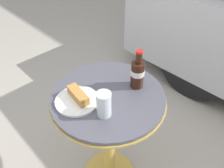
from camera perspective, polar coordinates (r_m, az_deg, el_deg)
The scene contains 4 objects.
bistro_table at distance 1.24m, azimuth -0.95°, elevation -10.64°, with size 0.58×0.58×0.78m.
cola_bottle_left at distance 1.08m, azimuth 6.67°, elevation 2.86°, with size 0.07×0.07×0.21m.
drinking_glass at distance 0.94m, azimuth -2.12°, elevation -5.54°, with size 0.07×0.07×0.12m.
lunch_plate_near at distance 1.04m, azimuth -9.04°, elevation -3.83°, with size 0.21×0.21×0.06m.
Camera 1 is at (0.58, -0.53, 1.51)m, focal length 35.00 mm.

